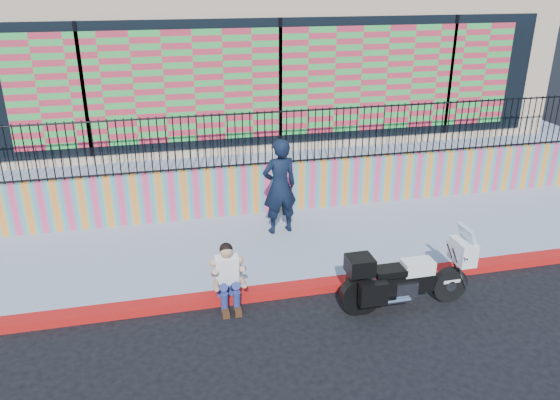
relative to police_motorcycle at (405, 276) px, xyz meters
name	(u,v)px	position (x,y,z in m)	size (l,w,h in m)	color
ground	(333,288)	(-0.93, 0.81, -0.57)	(90.00, 90.00, 0.00)	black
red_curb	(333,284)	(-0.93, 0.81, -0.49)	(16.00, 0.30, 0.15)	#A9150C
sidewalk	(308,242)	(-0.93, 2.46, -0.49)	(16.00, 3.00, 0.15)	#8D94A9
mural_wall	(289,186)	(-0.93, 4.06, 0.13)	(16.00, 0.20, 1.10)	#EA3D6F
metal_fence	(289,137)	(-0.93, 4.06, 1.28)	(15.80, 0.04, 1.20)	black
elevated_platform	(249,131)	(-0.93, 9.16, 0.06)	(16.00, 10.00, 1.25)	#8D94A9
storefront_building	(249,44)	(-0.93, 8.94, 2.68)	(14.00, 8.06, 4.00)	tan
police_motorcycle	(405,276)	(0.00, 0.00, 0.00)	(2.19, 0.72, 1.36)	black
police_officer	(280,187)	(-1.40, 2.96, 0.58)	(0.73, 0.48, 1.99)	black
seated_man	(228,282)	(-2.79, 0.68, -0.12)	(0.54, 0.71, 1.06)	navy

